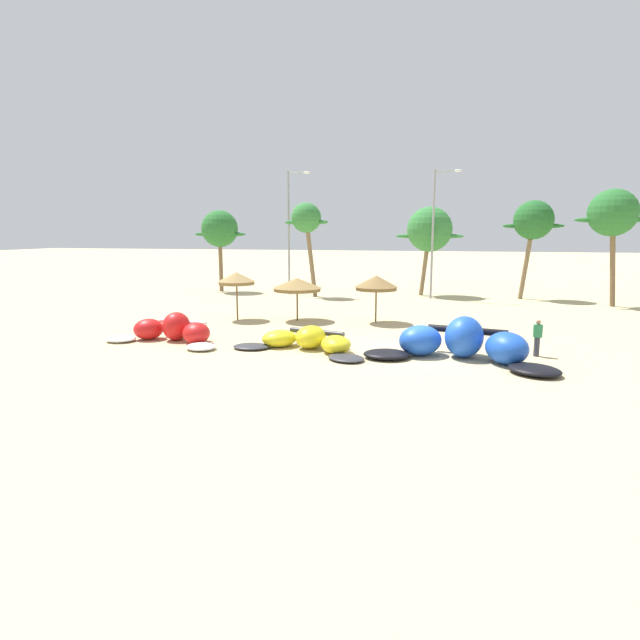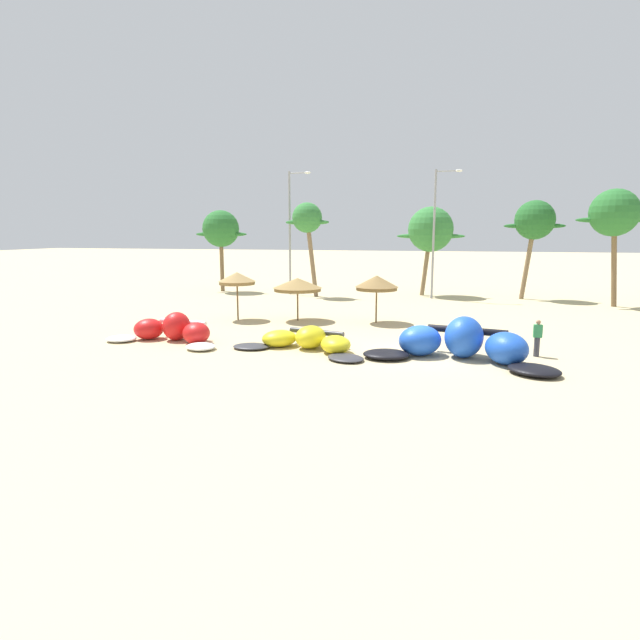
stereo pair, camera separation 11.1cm
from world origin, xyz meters
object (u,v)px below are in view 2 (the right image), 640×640
object	(u,v)px
person_near_kites	(537,338)
beach_umbrella_middle	(298,284)
lamppost_west_center	(436,228)
lamppost_west	(291,227)
palm_left	(307,220)
kite_left_of_center	(462,344)
kite_far_left	(172,331)
beach_umbrella_near_van	(237,278)
palm_left_of_gap	(431,230)
palm_center_left	(535,221)
palm_leftmost	(221,229)
beach_umbrella_near_palms	(377,283)
kite_left	(307,341)
palm_center_right	(614,214)

from	to	relation	value
person_near_kites	beach_umbrella_middle	bearing A→B (deg)	153.15
lamppost_west_center	lamppost_west	bearing A→B (deg)	179.88
beach_umbrella_middle	palm_left	distance (m)	12.94
palm_left	kite_left_of_center	bearing A→B (deg)	-58.46
kite_left_of_center	palm_left	distance (m)	23.85
kite_far_left	beach_umbrella_near_van	bearing A→B (deg)	84.53
palm_left_of_gap	beach_umbrella_near_van	bearing A→B (deg)	-125.42
beach_umbrella_near_van	palm_left	size ratio (longest dim) A/B	0.38
beach_umbrella_near_van	palm_center_left	bearing A→B (deg)	38.01
beach_umbrella_near_van	palm_leftmost	bearing A→B (deg)	117.65
kite_far_left	beach_umbrella_near_palms	size ratio (longest dim) A/B	2.29
beach_umbrella_middle	lamppost_west_center	xyz separation A→B (m)	(7.85, 12.87, 3.50)
kite_far_left	person_near_kites	size ratio (longest dim) A/B	4.00
kite_left	palm_center_right	xyz separation A→B (m)	(17.61, 18.81, 6.24)
kite_left	lamppost_west	world-z (taller)	lamppost_west
kite_far_left	palm_center_right	bearing A→B (deg)	37.18
palm_leftmost	lamppost_west_center	xyz separation A→B (m)	(19.04, -0.85, 0.10)
beach_umbrella_middle	palm_left_of_gap	distance (m)	16.99
palm_leftmost	lamppost_west	xyz separation A→B (m)	(6.91, -0.83, 0.17)
kite_left_of_center	palm_center_left	world-z (taller)	palm_center_left
kite_left	kite_left_of_center	distance (m)	6.89
palm_left	lamppost_west	bearing A→B (deg)	151.21
palm_left	lamppost_west	distance (m)	2.00
beach_umbrella_middle	lamppost_west	world-z (taller)	lamppost_west
lamppost_west_center	kite_left_of_center	bearing A→B (deg)	-85.39
beach_umbrella_middle	beach_umbrella_near_palms	xyz separation A→B (m)	(4.78, 0.40, 0.17)
palm_leftmost	palm_left	distance (m)	8.80
beach_umbrella_middle	palm_leftmost	distance (m)	18.03
palm_left	palm_leftmost	bearing A→B (deg)	168.51
lamppost_west_center	palm_center_right	bearing A→B (deg)	-7.38
beach_umbrella_near_palms	person_near_kites	distance (m)	10.59
kite_left	kite_left_of_center	bearing A→B (deg)	-1.84
beach_umbrella_near_van	beach_umbrella_middle	distance (m)	3.75
kite_left_of_center	person_near_kites	size ratio (longest dim) A/B	5.03
person_near_kites	palm_center_left	bearing A→B (deg)	82.53
beach_umbrella_near_palms	palm_leftmost	distance (m)	21.04
kite_left	palm_left	distance (m)	21.07
palm_left	palm_left_of_gap	world-z (taller)	palm_left
beach_umbrella_near_van	lamppost_west_center	distance (m)	18.02
palm_left	person_near_kites	bearing A→B (deg)	-50.25
kite_left_of_center	palm_leftmost	bearing A→B (deg)	133.94
palm_leftmost	palm_left	size ratio (longest dim) A/B	0.94
kite_left	kite_left_of_center	xyz separation A→B (m)	(6.88, -0.22, 0.28)
palm_center_right	palm_left	bearing A→B (deg)	178.22
beach_umbrella_near_palms	palm_leftmost	xyz separation A→B (m)	(-15.97, 13.32, 3.22)
person_near_kites	palm_center_left	size ratio (longest dim) A/B	0.21
palm_left	lamppost_west_center	world-z (taller)	lamppost_west_center
kite_far_left	beach_umbrella_middle	distance (m)	8.72
kite_left	palm_center_left	bearing A→B (deg)	59.68
kite_far_left	palm_left_of_gap	world-z (taller)	palm_left_of_gap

